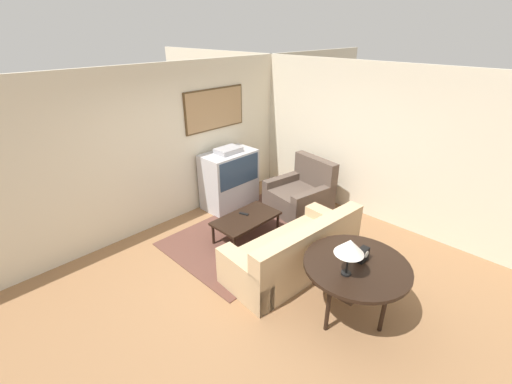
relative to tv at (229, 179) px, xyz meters
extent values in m
plane|color=#8E6642|center=(-1.08, -1.75, -0.56)|extent=(12.00, 12.00, 0.00)
cube|color=beige|center=(-1.08, 0.38, 0.79)|extent=(12.00, 0.06, 2.70)
cube|color=#4C381E|center=(0.00, 0.33, 1.28)|extent=(1.32, 0.03, 0.74)
cube|color=#A37F56|center=(0.00, 0.32, 1.28)|extent=(1.27, 0.01, 0.69)
cube|color=beige|center=(1.55, -1.75, 0.79)|extent=(0.06, 12.00, 2.70)
cube|color=brown|center=(-0.53, -1.08, -0.55)|extent=(2.56, 1.89, 0.01)
cube|color=#B7B7BC|center=(0.00, 0.00, -0.31)|extent=(1.04, 0.59, 0.49)
cube|color=#B7B7BC|center=(0.00, 0.00, 0.23)|extent=(1.04, 0.59, 0.60)
cube|color=#2D425B|center=(0.00, -0.30, 0.23)|extent=(0.94, 0.01, 0.53)
cube|color=#9E9EA3|center=(0.00, 0.00, 0.57)|extent=(0.47, 0.32, 0.09)
cube|color=tan|center=(-0.69, -2.11, -0.36)|extent=(2.07, 1.05, 0.40)
cube|color=tan|center=(-0.72, -2.44, 0.07)|extent=(2.02, 0.38, 0.44)
cube|color=tan|center=(0.19, -2.18, -0.28)|extent=(0.31, 0.91, 0.56)
cube|color=tan|center=(-1.57, -2.04, -0.28)|extent=(0.31, 0.91, 0.56)
cube|color=#877154|center=(-0.25, -2.34, 0.01)|extent=(0.37, 0.15, 0.34)
cube|color=#877154|center=(-1.16, -2.27, 0.01)|extent=(0.37, 0.15, 0.34)
cube|color=brown|center=(0.74, -1.11, -0.34)|extent=(1.14, 1.13, 0.44)
cube|color=brown|center=(1.14, -1.17, 0.16)|extent=(0.34, 0.99, 0.54)
cube|color=brown|center=(0.81, -0.70, -0.27)|extent=(1.00, 0.32, 0.58)
cube|color=brown|center=(0.67, -1.51, -0.27)|extent=(1.00, 0.32, 0.58)
cube|color=black|center=(-0.61, -1.09, -0.18)|extent=(1.09, 0.60, 0.04)
cylinder|color=black|center=(-1.10, -1.34, -0.38)|extent=(0.04, 0.04, 0.36)
cylinder|color=black|center=(-0.11, -1.34, -0.38)|extent=(0.04, 0.04, 0.36)
cylinder|color=black|center=(-1.10, -0.83, -0.38)|extent=(0.04, 0.04, 0.36)
cylinder|color=black|center=(-0.11, -0.83, -0.38)|extent=(0.04, 0.04, 0.36)
cylinder|color=black|center=(-0.87, -3.18, 0.16)|extent=(1.22, 1.22, 0.04)
cube|color=black|center=(-0.87, -3.18, 0.10)|extent=(1.04, 0.49, 0.08)
cylinder|color=black|center=(-1.30, -3.12, -0.21)|extent=(0.05, 0.05, 0.70)
cylinder|color=black|center=(-0.44, -3.12, -0.21)|extent=(0.05, 0.05, 0.70)
cylinder|color=black|center=(-0.87, -3.58, -0.21)|extent=(0.05, 0.05, 0.70)
cylinder|color=black|center=(-1.12, -3.19, 0.20)|extent=(0.11, 0.11, 0.02)
cylinder|color=black|center=(-1.12, -3.19, 0.40)|extent=(0.02, 0.02, 0.39)
cone|color=silver|center=(-1.12, -3.19, 0.55)|extent=(0.32, 0.32, 0.17)
cube|color=black|center=(-0.77, -3.19, 0.26)|extent=(0.16, 0.09, 0.16)
cylinder|color=white|center=(-0.77, -3.24, 0.29)|extent=(0.08, 0.01, 0.08)
cube|color=black|center=(-0.56, -0.99, -0.15)|extent=(0.09, 0.17, 0.02)
camera|label=1|loc=(-3.94, -4.57, 2.63)|focal=24.00mm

